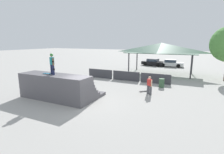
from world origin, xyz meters
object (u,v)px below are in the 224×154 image
object	(u,v)px
trash_bin	(162,83)
parked_car_black	(153,62)
skater_on_deck	(52,62)
skateboard_on_deck	(47,73)
bystander_walking	(149,84)
skateboard_on_ground	(144,91)
parked_car_white	(171,63)

from	to	relation	value
trash_bin	parked_car_black	distance (m)	15.71
skater_on_deck	skateboard_on_deck	bearing A→B (deg)	-147.76
bystander_walking	skateboard_on_ground	size ratio (longest dim) A/B	2.11
bystander_walking	parked_car_white	bearing A→B (deg)	-49.25
skateboard_on_deck	bystander_walking	distance (m)	8.19
skateboard_on_deck	skateboard_on_ground	world-z (taller)	skateboard_on_deck
skater_on_deck	bystander_walking	xyz separation A→B (m)	(6.28, 4.40, -1.98)
trash_bin	parked_car_white	size ratio (longest dim) A/B	0.20
trash_bin	parked_car_white	distance (m)	15.06
skateboard_on_ground	parked_car_white	xyz separation A→B (m)	(-0.07, 17.25, 0.54)
skateboard_on_deck	parked_car_white	distance (m)	23.22
trash_bin	parked_car_black	xyz separation A→B (m)	(-4.28, 15.11, 0.18)
bystander_walking	parked_car_white	distance (m)	17.93
bystander_walking	skater_on_deck	bearing A→B (deg)	73.61
skater_on_deck	skateboard_on_ground	distance (m)	8.11
trash_bin	parked_car_white	xyz separation A→B (m)	(-1.16, 15.02, 0.18)
skateboard_on_ground	parked_car_black	xyz separation A→B (m)	(-3.19, 17.34, 0.54)
bystander_walking	parked_car_black	size ratio (longest dim) A/B	0.36
skateboard_on_ground	trash_bin	size ratio (longest dim) A/B	0.87
parked_car_white	parked_car_black	bearing A→B (deg)	174.85
skateboard_on_deck	parked_car_black	distance (m)	22.70
skateboard_on_ground	parked_car_black	distance (m)	17.64
skater_on_deck	bystander_walking	size ratio (longest dim) A/B	1.02
skater_on_deck	trash_bin	distance (m)	10.24
skater_on_deck	trash_bin	world-z (taller)	skater_on_deck
skateboard_on_deck	bystander_walking	bearing A→B (deg)	29.40
skateboard_on_deck	trash_bin	size ratio (longest dim) A/B	0.92
parked_car_black	skateboard_on_deck	bearing A→B (deg)	-87.24
bystander_walking	skateboard_on_ground	distance (m)	1.21
bystander_walking	trash_bin	size ratio (longest dim) A/B	1.85
skateboard_on_ground	parked_car_white	distance (m)	17.26
bystander_walking	trash_bin	world-z (taller)	bystander_walking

